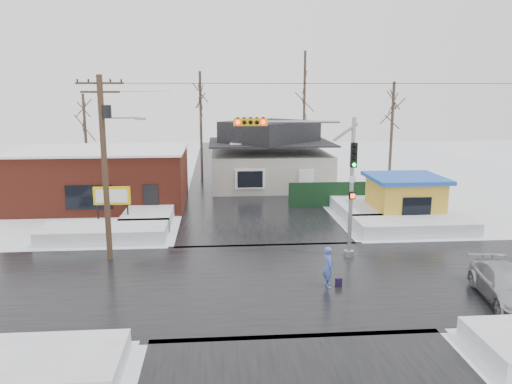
{
  "coord_description": "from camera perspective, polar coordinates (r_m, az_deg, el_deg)",
  "views": [
    {
      "loc": [
        -2.64,
        -20.72,
        8.27
      ],
      "look_at": [
        -0.57,
        5.02,
        3.0
      ],
      "focal_mm": 35.0,
      "sensor_mm": 36.0,
      "label": 1
    }
  ],
  "objects": [
    {
      "name": "utility_pole",
      "position": [
        24.99,
        -16.81,
        3.78
      ],
      "size": [
        3.15,
        0.44,
        9.0
      ],
      "color": "#382619",
      "rests_on": "ground"
    },
    {
      "name": "house",
      "position": [
        43.33,
        1.6,
        4.04
      ],
      "size": [
        10.4,
        8.4,
        5.76
      ],
      "color": "#B5B1A3",
      "rests_on": "ground"
    },
    {
      "name": "brick_building",
      "position": [
        38.15,
        -17.19,
        1.67
      ],
      "size": [
        12.2,
        8.2,
        4.12
      ],
      "color": "maroon",
      "rests_on": "ground"
    },
    {
      "name": "kiosk",
      "position": [
        33.72,
        16.61,
        -0.6
      ],
      "size": [
        4.6,
        4.6,
        2.88
      ],
      "color": "gold",
      "rests_on": "ground"
    },
    {
      "name": "road_ew",
      "position": [
        22.46,
        2.52,
        -10.06
      ],
      "size": [
        120.0,
        10.0,
        0.02
      ],
      "primitive_type": "cube",
      "color": "black",
      "rests_on": "ground"
    },
    {
      "name": "snowbank_nside_e",
      "position": [
        35.0,
        11.52,
        -1.7
      ],
      "size": [
        3.0,
        8.0,
        0.8
      ],
      "primitive_type": "cube",
      "color": "white",
      "rests_on": "ground"
    },
    {
      "name": "shopping_bag",
      "position": [
        22.02,
        9.43,
        -10.19
      ],
      "size": [
        0.3,
        0.17,
        0.35
      ],
      "primitive_type": "cube",
      "rotation": [
        0.0,
        0.0,
        0.2
      ],
      "color": "black",
      "rests_on": "ground"
    },
    {
      "name": "snowbank_ne",
      "position": [
        31.07,
        17.61,
        -3.69
      ],
      "size": [
        7.0,
        3.0,
        0.8
      ],
      "primitive_type": "cube",
      "color": "white",
      "rests_on": "ground"
    },
    {
      "name": "snowbank_sw",
      "position": [
        17.06,
        -27.19,
        -17.48
      ],
      "size": [
        7.0,
        3.0,
        0.7
      ],
      "primitive_type": "cube",
      "color": "white",
      "rests_on": "ground"
    },
    {
      "name": "car",
      "position": [
        22.49,
        26.7,
        -9.5
      ],
      "size": [
        2.55,
        4.84,
        1.34
      ],
      "primitive_type": "imported",
      "rotation": [
        0.0,
        0.0,
        -0.15
      ],
      "color": "#ABACB3",
      "rests_on": "ground"
    },
    {
      "name": "road_ns",
      "position": [
        22.46,
        2.52,
        -10.06
      ],
      "size": [
        10.0,
        120.0,
        0.02
      ],
      "primitive_type": "cube",
      "color": "black",
      "rests_on": "ground"
    },
    {
      "name": "snowbank_nside_w",
      "position": [
        33.93,
        -11.86,
        -2.13
      ],
      "size": [
        3.0,
        8.0,
        0.8
      ],
      "primitive_type": "cube",
      "color": "white",
      "rests_on": "ground"
    },
    {
      "name": "pedestrian",
      "position": [
        21.69,
        8.27,
        -8.49
      ],
      "size": [
        0.44,
        0.66,
        1.77
      ],
      "primitive_type": "imported",
      "rotation": [
        0.0,
        0.0,
        1.54
      ],
      "color": "#4561C3",
      "rests_on": "ground"
    },
    {
      "name": "marquee_sign",
      "position": [
        31.52,
        -16.14,
        -0.55
      ],
      "size": [
        2.2,
        0.21,
        2.55
      ],
      "color": "black",
      "rests_on": "ground"
    },
    {
      "name": "tree_far_west",
      "position": [
        46.17,
        -19.06,
        8.54
      ],
      "size": [
        3.0,
        3.0,
        8.0
      ],
      "color": "#332821",
      "rests_on": "ground"
    },
    {
      "name": "tree_far_mid",
      "position": [
        49.49,
        5.6,
        12.95
      ],
      "size": [
        3.0,
        3.0,
        12.0
      ],
      "color": "#332821",
      "rests_on": "ground"
    },
    {
      "name": "tree_far_right",
      "position": [
        43.28,
        15.4,
        9.66
      ],
      "size": [
        3.0,
        3.0,
        9.0
      ],
      "color": "#332821",
      "rests_on": "ground"
    },
    {
      "name": "ground",
      "position": [
        22.46,
        2.52,
        -10.08
      ],
      "size": [
        120.0,
        120.0,
        0.0
      ],
      "primitive_type": "plane",
      "color": "white",
      "rests_on": "ground"
    },
    {
      "name": "fence",
      "position": [
        36.65,
        9.94,
        -0.24
      ],
      "size": [
        8.0,
        0.12,
        1.8
      ],
      "primitive_type": "cube",
      "color": "black",
      "rests_on": "ground"
    },
    {
      "name": "snowbank_nw",
      "position": [
        29.5,
        -16.92,
        -4.45
      ],
      "size": [
        7.0,
        3.0,
        0.8
      ],
      "primitive_type": "cube",
      "color": "white",
      "rests_on": "ground"
    },
    {
      "name": "tree_far_left",
      "position": [
        46.74,
        -6.39,
        11.07
      ],
      "size": [
        3.0,
        3.0,
        10.0
      ],
      "color": "#332821",
      "rests_on": "ground"
    },
    {
      "name": "traffic_signal",
      "position": [
        24.5,
        7.42,
        2.68
      ],
      "size": [
        6.05,
        0.68,
        7.0
      ],
      "color": "gray",
      "rests_on": "ground"
    }
  ]
}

